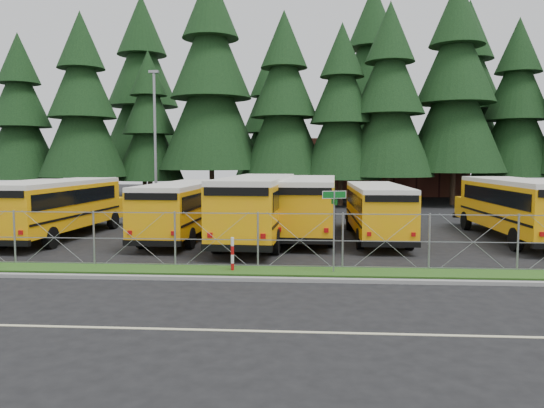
% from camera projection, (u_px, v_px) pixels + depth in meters
% --- Properties ---
extents(ground, '(120.00, 120.00, 0.00)m').
position_uv_depth(ground, '(287.00, 263.00, 19.86)').
color(ground, black).
rests_on(ground, ground).
extents(curb, '(50.00, 0.25, 0.12)m').
position_uv_depth(curb, '(283.00, 280.00, 16.78)').
color(curb, gray).
rests_on(curb, ground).
extents(grass_verge, '(50.00, 1.40, 0.06)m').
position_uv_depth(grass_verge, '(285.00, 271.00, 18.17)').
color(grass_verge, '#1C4313').
rests_on(grass_verge, ground).
extents(road_lane_line, '(50.00, 0.12, 0.01)m').
position_uv_depth(road_lane_line, '(272.00, 331.00, 11.91)').
color(road_lane_line, beige).
rests_on(road_lane_line, ground).
extents(chainlink_fence, '(44.00, 0.10, 2.00)m').
position_uv_depth(chainlink_fence, '(286.00, 240.00, 18.79)').
color(chainlink_fence, gray).
rests_on(chainlink_fence, ground).
extents(brick_building, '(22.00, 10.00, 6.00)m').
position_uv_depth(brick_building, '(356.00, 167.00, 58.95)').
color(brick_building, maroon).
rests_on(brick_building, ground).
extents(bus_0, '(2.63, 10.48, 2.74)m').
position_uv_depth(bus_0, '(23.00, 209.00, 26.64)').
color(bus_0, '#FAAD07').
rests_on(bus_0, ground).
extents(bus_1, '(2.98, 10.90, 2.83)m').
position_uv_depth(bus_1, '(62.00, 209.00, 25.94)').
color(bus_1, '#FAAD07').
rests_on(bus_1, ground).
extents(bus_3, '(2.88, 10.50, 2.73)m').
position_uv_depth(bus_3, '(184.00, 211.00, 25.80)').
color(bus_3, '#FAAD07').
rests_on(bus_3, ground).
extents(bus_4, '(3.37, 11.80, 3.06)m').
position_uv_depth(bus_4, '(258.00, 209.00, 24.83)').
color(bus_4, '#FAAD07').
rests_on(bus_4, ground).
extents(bus_5, '(3.18, 11.32, 2.94)m').
position_uv_depth(bus_5, '(309.00, 207.00, 26.52)').
color(bus_5, '#FAAD07').
rests_on(bus_5, ground).
extents(bus_6, '(2.40, 10.10, 2.65)m').
position_uv_depth(bus_6, '(376.00, 212.00, 25.50)').
color(bus_6, '#FAAD07').
rests_on(bus_6, ground).
extents(bus_east, '(2.78, 11.17, 2.92)m').
position_uv_depth(bus_east, '(514.00, 210.00, 25.28)').
color(bus_east, '#FAAD07').
rests_on(bus_east, ground).
extents(street_sign, '(0.81, 0.53, 2.81)m').
position_uv_depth(street_sign, '(334.00, 214.00, 17.82)').
color(street_sign, gray).
rests_on(street_sign, ground).
extents(striped_bollard, '(0.11, 0.11, 1.20)m').
position_uv_depth(striped_bollard, '(232.00, 255.00, 18.17)').
color(striped_bollard, '#B20C0C').
rests_on(striped_bollard, ground).
extents(light_standard, '(0.70, 0.35, 10.14)m').
position_uv_depth(light_standard, '(155.00, 136.00, 37.98)').
color(light_standard, gray).
rests_on(light_standard, ground).
extents(conifer_0, '(6.62, 6.62, 14.63)m').
position_uv_depth(conifer_0, '(20.00, 119.00, 45.55)').
color(conifer_0, black).
rests_on(conifer_0, ground).
extents(conifer_1, '(7.32, 7.32, 16.18)m').
position_uv_depth(conifer_1, '(82.00, 109.00, 44.60)').
color(conifer_1, black).
rests_on(conifer_1, ground).
extents(conifer_2, '(6.07, 6.07, 13.42)m').
position_uv_depth(conifer_2, '(149.00, 127.00, 47.02)').
color(conifer_2, black).
rests_on(conifer_2, ground).
extents(conifer_3, '(9.08, 9.08, 20.08)m').
position_uv_depth(conifer_3, '(211.00, 87.00, 45.69)').
color(conifer_3, black).
rests_on(conifer_3, ground).
extents(conifer_4, '(7.39, 7.39, 16.35)m').
position_uv_depth(conifer_4, '(284.00, 108.00, 44.95)').
color(conifer_4, black).
rests_on(conifer_4, ground).
extents(conifer_5, '(6.80, 6.80, 15.04)m').
position_uv_depth(conifer_5, '(342.00, 115.00, 43.84)').
color(conifer_5, black).
rests_on(conifer_5, ground).
extents(conifer_6, '(7.50, 7.50, 16.59)m').
position_uv_depth(conifer_6, '(389.00, 105.00, 43.23)').
color(conifer_6, black).
rests_on(conifer_6, ground).
extents(conifer_7, '(8.49, 8.49, 18.77)m').
position_uv_depth(conifer_7, '(455.00, 93.00, 44.19)').
color(conifer_7, black).
rests_on(conifer_7, ground).
extents(conifer_8, '(7.21, 7.21, 15.95)m').
position_uv_depth(conifer_8, '(517.00, 111.00, 45.71)').
color(conifer_8, black).
rests_on(conifer_8, ground).
extents(conifer_10, '(9.12, 9.12, 20.17)m').
position_uv_depth(conifer_10, '(143.00, 97.00, 53.21)').
color(conifer_10, black).
rests_on(conifer_10, ground).
extents(conifer_11, '(6.51, 6.51, 14.40)m').
position_uv_depth(conifer_11, '(267.00, 126.00, 53.75)').
color(conifer_11, black).
rests_on(conifer_11, ground).
extents(conifer_12, '(9.31, 9.31, 20.59)m').
position_uv_depth(conifer_12, '(372.00, 93.00, 51.38)').
color(conifer_12, black).
rests_on(conifer_12, ground).
extents(conifer_13, '(8.48, 8.48, 18.75)m').
position_uv_depth(conifer_13, '(467.00, 101.00, 50.28)').
color(conifer_13, black).
rests_on(conifer_13, ground).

